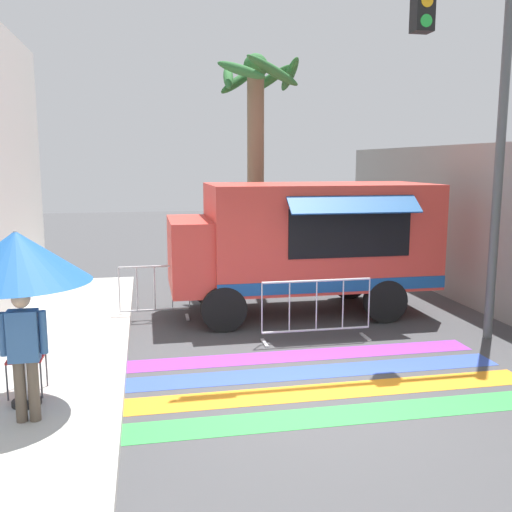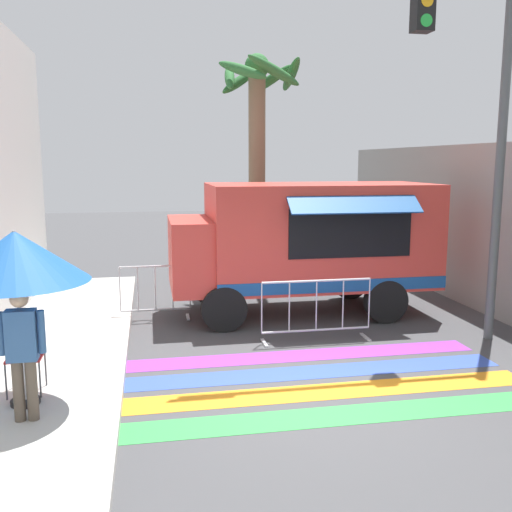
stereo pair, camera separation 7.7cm
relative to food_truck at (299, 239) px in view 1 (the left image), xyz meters
The scene contains 11 objects.
ground_plane 4.54m from the food_truck, 102.58° to the right, with size 60.00×60.00×0.00m, color #424244.
concrete_wall_right 4.08m from the food_truck, 16.51° to the right, with size 0.20×16.00×3.55m.
crosswalk_painted 4.20m from the food_truck, 103.79° to the right, with size 6.40×2.84×0.01m.
food_truck is the anchor object (origin of this frame).
traffic_signal_pole 4.27m from the food_truck, 49.04° to the right, with size 4.69×0.29×6.63m.
patio_umbrella 6.28m from the food_truck, 138.32° to the right, with size 1.76×1.76×2.20m.
folding_chair 6.06m from the food_truck, 142.03° to the right, with size 0.44×0.44×0.96m.
vendor_person 6.53m from the food_truck, 134.46° to the right, with size 0.53×0.21×1.58m.
barricade_front 2.19m from the food_truck, 96.02° to the right, with size 2.00×0.44×1.12m.
barricade_side 3.18m from the food_truck, behind, with size 1.42×0.44×1.12m.
palm_tree 3.52m from the food_truck, 97.98° to the left, with size 2.09×2.15×5.75m.
Camera 1 is at (-2.21, -7.20, 3.17)m, focal length 40.00 mm.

